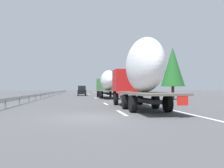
{
  "coord_description": "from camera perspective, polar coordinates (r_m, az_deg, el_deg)",
  "views": [
    {
      "loc": [
        -11.99,
        0.72,
        1.45
      ],
      "look_at": [
        18.01,
        -3.43,
        2.02
      ],
      "focal_mm": 38.41,
      "sensor_mm": 36.0,
      "label": 1
    }
  ],
  "objects": [
    {
      "name": "ground_plane",
      "position": [
        52.02,
        -7.1,
        -2.66
      ],
      "size": [
        260.0,
        260.0,
        0.0
      ],
      "primitive_type": "plane",
      "color": "#4C4C4F"
    },
    {
      "name": "lane_stripe_0",
      "position": [
        14.29,
        2.33,
        -6.88
      ],
      "size": [
        3.2,
        0.2,
        0.01
      ],
      "primitive_type": "cube",
      "color": "white",
      "rests_on": "ground_plane"
    },
    {
      "name": "lane_stripe_1",
      "position": [
        22.8,
        -1.53,
        -4.71
      ],
      "size": [
        3.2,
        0.2,
        0.01
      ],
      "primitive_type": "cube",
      "color": "white",
      "rests_on": "ground_plane"
    },
    {
      "name": "lane_stripe_2",
      "position": [
        36.04,
        -3.88,
        -3.37
      ],
      "size": [
        3.2,
        0.2,
        0.01
      ],
      "primitive_type": "cube",
      "color": "white",
      "rests_on": "ground_plane"
    },
    {
      "name": "lane_stripe_3",
      "position": [
        38.26,
        -4.11,
        -3.24
      ],
      "size": [
        3.2,
        0.2,
        0.01
      ],
      "primitive_type": "cube",
      "color": "white",
      "rests_on": "ground_plane"
    },
    {
      "name": "lane_stripe_4",
      "position": [
        56.32,
        -5.32,
        -2.54
      ],
      "size": [
        3.2,
        0.2,
        0.01
      ],
      "primitive_type": "cube",
      "color": "white",
      "rests_on": "ground_plane"
    },
    {
      "name": "lane_stripe_5",
      "position": [
        63.09,
        -5.6,
        -2.38
      ],
      "size": [
        3.2,
        0.2,
        0.01
      ],
      "primitive_type": "cube",
      "color": "white",
      "rests_on": "ground_plane"
    },
    {
      "name": "lane_stripe_6",
      "position": [
        70.81,
        -5.85,
        -2.24
      ],
      "size": [
        3.2,
        0.2,
        0.01
      ],
      "primitive_type": "cube",
      "color": "white",
      "rests_on": "ground_plane"
    },
    {
      "name": "edge_line_right",
      "position": [
        57.35,
        -1.66,
        -2.52
      ],
      "size": [
        110.0,
        0.2,
        0.01
      ],
      "primitive_type": "cube",
      "color": "white",
      "rests_on": "ground_plane"
    },
    {
      "name": "truck_lead",
      "position": [
        36.64,
        -1.11,
        0.37
      ],
      "size": [
        13.29,
        2.55,
        4.11
      ],
      "color": "#387038",
      "rests_on": "ground_plane"
    },
    {
      "name": "truck_trailing",
      "position": [
        17.22,
        6.67,
        2.86
      ],
      "size": [
        12.08,
        2.55,
        4.81
      ],
      "color": "#B21919",
      "rests_on": "ground_plane"
    },
    {
      "name": "car_yellow_coupe",
      "position": [
        100.83,
        -7.61,
        -1.35
      ],
      "size": [
        4.75,
        1.86,
        1.91
      ],
      "color": "gold",
      "rests_on": "ground_plane"
    },
    {
      "name": "car_black_suv",
      "position": [
        49.21,
        -7.2,
        -1.61
      ],
      "size": [
        4.22,
        1.74,
        2.0
      ],
      "color": "black",
      "rests_on": "ground_plane"
    },
    {
      "name": "road_sign",
      "position": [
        61.12,
        -0.91,
        -0.49
      ],
      "size": [
        0.1,
        0.9,
        2.99
      ],
      "color": "gray",
      "rests_on": "ground_plane"
    },
    {
      "name": "tree_0",
      "position": [
        91.14,
        -1.06,
        0.81
      ],
      "size": [
        2.98,
        2.98,
        7.13
      ],
      "color": "#472D19",
      "rests_on": "ground_plane"
    },
    {
      "name": "tree_1",
      "position": [
        96.89,
        -0.7,
        0.21
      ],
      "size": [
        3.75,
        3.75,
        5.69
      ],
      "color": "#472D19",
      "rests_on": "ground_plane"
    },
    {
      "name": "tree_2",
      "position": [
        32.13,
        14.25,
        3.98
      ],
      "size": [
        3.05,
        3.05,
        6.82
      ],
      "color": "#472D19",
      "rests_on": "ground_plane"
    },
    {
      "name": "tree_3",
      "position": [
        56.95,
        6.19,
        1.88
      ],
      "size": [
        2.51,
        2.51,
        7.12
      ],
      "color": "#472D19",
      "rests_on": "ground_plane"
    },
    {
      "name": "tree_4",
      "position": [
        77.7,
        -0.31,
        0.67
      ],
      "size": [
        3.28,
        3.28,
        6.2
      ],
      "color": "#472D19",
      "rests_on": "ground_plane"
    },
    {
      "name": "guardrail_median",
      "position": [
        55.25,
        -13.38,
        -1.95
      ],
      "size": [
        94.0,
        0.1,
        0.76
      ],
      "color": "#9EA0A5",
      "rests_on": "ground_plane"
    }
  ]
}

